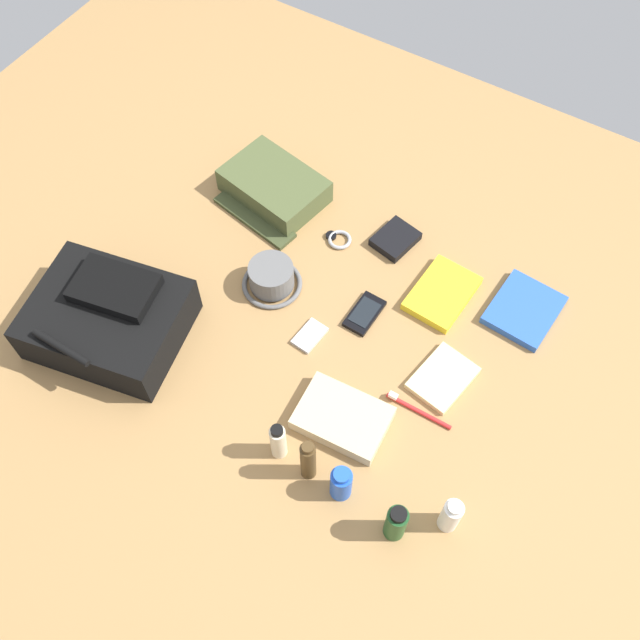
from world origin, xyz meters
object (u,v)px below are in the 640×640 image
object	(u,v)px
deodorant_spray	(341,483)
toothbrush	(415,409)
paperback_novel	(524,310)
toothpaste_tube	(451,515)
cologne_bottle	(308,460)
media_player	(310,336)
lotion_bottle	(278,441)
wallet	(395,239)
cell_phone	(365,313)
toiletry_pouch	(273,188)
backpack	(108,318)
folded_towel	(343,418)
shampoo_bottle	(396,523)
notepad	(443,378)
bucket_hat	(272,278)
travel_guidebook	(442,294)
wristwatch	(338,239)

from	to	relation	value
deodorant_spray	toothbrush	world-z (taller)	deodorant_spray
paperback_novel	toothpaste_tube	bearing A→B (deg)	97.15
cologne_bottle	media_player	distance (m)	0.34
lotion_bottle	toothbrush	size ratio (longest dim) A/B	0.77
toothbrush	cologne_bottle	bearing A→B (deg)	63.04
toothpaste_tube	wallet	xyz separation A→B (m)	(0.44, -0.59, -0.04)
cologne_bottle	toothpaste_tube	bearing A→B (deg)	-169.28
cell_phone	paperback_novel	bearing A→B (deg)	-147.22
toiletry_pouch	lotion_bottle	bearing A→B (deg)	124.41
backpack	toothbrush	world-z (taller)	backpack
backpack	deodorant_spray	distance (m)	0.67
backpack	paperback_novel	bearing A→B (deg)	-145.34
folded_towel	shampoo_bottle	bearing A→B (deg)	144.10
shampoo_bottle	cologne_bottle	world-z (taller)	cologne_bottle
toiletry_pouch	toothpaste_tube	bearing A→B (deg)	145.19
deodorant_spray	cell_phone	bearing A→B (deg)	-66.86
shampoo_bottle	notepad	size ratio (longest dim) A/B	0.83
backpack	toiletry_pouch	distance (m)	0.57
bucket_hat	shampoo_bottle	size ratio (longest dim) A/B	1.22
travel_guidebook	wallet	bearing A→B (deg)	-26.07
backpack	wallet	xyz separation A→B (m)	(-0.45, -0.59, -0.05)
backpack	deodorant_spray	xyz separation A→B (m)	(-0.67, 0.05, -0.01)
media_player	wallet	distance (m)	0.36
folded_towel	paperback_novel	bearing A→B (deg)	-115.69
wallet	lotion_bottle	bearing A→B (deg)	106.38
toiletry_pouch	lotion_bottle	size ratio (longest dim) A/B	2.34
toothpaste_tube	cologne_bottle	xyz separation A→B (m)	(0.30, 0.06, 0.02)
notepad	shampoo_bottle	bearing A→B (deg)	110.41
notepad	paperback_novel	bearing A→B (deg)	-98.18
shampoo_bottle	cell_phone	world-z (taller)	shampoo_bottle
deodorant_spray	wristwatch	world-z (taller)	deodorant_spray
paperback_novel	wallet	size ratio (longest dim) A/B	1.69
toiletry_pouch	cologne_bottle	bearing A→B (deg)	128.91
paperback_novel	wristwatch	xyz separation A→B (m)	(0.50, 0.05, -0.00)
cologne_bottle	media_player	world-z (taller)	cologne_bottle
notepad	travel_guidebook	bearing A→B (deg)	-53.30
bucket_hat	paperback_novel	size ratio (longest dim) A/B	0.82
bucket_hat	cell_phone	world-z (taller)	bucket_hat
deodorant_spray	paperback_novel	bearing A→B (deg)	-103.81
backpack	cologne_bottle	size ratio (longest dim) A/B	2.59
toothpaste_tube	shampoo_bottle	size ratio (longest dim) A/B	0.94
paperback_novel	notepad	xyz separation A→B (m)	(0.09, 0.27, -0.00)
backpack	lotion_bottle	xyz separation A→B (m)	(-0.51, 0.05, -0.00)
media_player	wallet	xyz separation A→B (m)	(-0.04, -0.36, 0.01)
shampoo_bottle	cologne_bottle	xyz separation A→B (m)	(0.22, -0.01, 0.01)
deodorant_spray	toothpaste_tube	bearing A→B (deg)	-165.67
toiletry_pouch	toothbrush	world-z (taller)	toiletry_pouch
backpack	bucket_hat	size ratio (longest dim) A/B	2.59
cologne_bottle	wallet	size ratio (longest dim) A/B	1.38
paperback_novel	notepad	distance (m)	0.28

